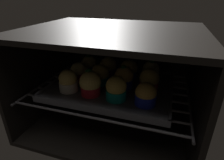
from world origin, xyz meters
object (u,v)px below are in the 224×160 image
object	(u,v)px
muffin_row0_col1	(90,84)
baking_tray	(112,86)
muffin_row1_col2	(124,78)
muffin_row0_col0	(68,81)
muffin_row1_col0	(79,72)
muffin_row1_col1	(100,75)
muffin_row1_col3	(149,80)
muffin_row0_col2	(116,89)
muffin_row2_col1	(108,67)
muffin_row2_col2	(129,70)
muffin_row2_col3	(151,71)
muffin_row2_col0	(89,65)
muffin_row0_col3	(146,95)

from	to	relation	value
muffin_row0_col1	baking_tray	bearing A→B (deg)	61.72
muffin_row1_col2	muffin_row0_col0	bearing A→B (deg)	-155.02
muffin_row1_col0	muffin_row1_col1	bearing A→B (deg)	-2.17
muffin_row1_col3	muffin_row0_col2	bearing A→B (deg)	-133.48
muffin_row1_col0	muffin_row1_col2	size ratio (longest dim) A/B	0.85
muffin_row2_col1	muffin_row0_col2	bearing A→B (deg)	-63.92
muffin_row2_col2	muffin_row2_col3	distance (cm)	8.52
muffin_row1_col2	muffin_row2_col2	xyz separation A→B (cm)	(-0.23, 8.96, -0.41)
muffin_row0_col0	muffin_row2_col2	distance (cm)	24.35
baking_tray	muffin_row1_col0	bearing A→B (deg)	178.56
baking_tray	muffin_row2_col2	size ratio (longest dim) A/B	5.85
baking_tray	muffin_row1_col2	bearing A→B (deg)	-3.40
muffin_row2_col3	muffin_row1_col3	bearing A→B (deg)	-86.49
muffin_row0_col0	muffin_row1_col1	xyz separation A→B (cm)	(8.42, 8.44, -0.17)
muffin_row1_col2	muffin_row2_col0	xyz separation A→B (cm)	(-17.40, 8.78, -0.32)
muffin_row0_col3	muffin_row1_col3	world-z (taller)	muffin_row1_col3
baking_tray	muffin_row0_col0	xyz separation A→B (cm)	(-13.04, -8.44, 3.98)
baking_tray	muffin_row2_col1	world-z (taller)	muffin_row2_col1
muffin_row0_col2	muffin_row2_col2	distance (cm)	17.81
muffin_row1_col0	muffin_row2_col2	size ratio (longest dim) A/B	0.97
muffin_row0_col2	muffin_row2_col1	size ratio (longest dim) A/B	1.02
muffin_row2_col0	muffin_row0_col2	bearing A→B (deg)	-45.71
muffin_row0_col2	muffin_row0_col3	size ratio (longest dim) A/B	1.11
muffin_row1_col2	muffin_row0_col2	bearing A→B (deg)	-91.32
muffin_row0_col1	muffin_row0_col3	world-z (taller)	muffin_row0_col1
muffin_row0_col1	muffin_row1_col2	size ratio (longest dim) A/B	1.04
muffin_row0_col0	muffin_row1_col2	bearing A→B (deg)	24.98
muffin_row1_col3	muffin_row2_col0	size ratio (longest dim) A/B	0.99
muffin_row0_col2	muffin_row2_col0	size ratio (longest dim) A/B	1.00
muffin_row0_col3	muffin_row2_col2	bearing A→B (deg)	117.49
muffin_row2_col3	muffin_row0_col0	bearing A→B (deg)	-146.13
muffin_row2_col2	muffin_row2_col3	size ratio (longest dim) A/B	0.87
baking_tray	muffin_row2_col3	bearing A→B (deg)	34.83
muffin_row1_col1	muffin_row2_col3	distance (cm)	19.55
muffin_row2_col0	muffin_row2_col1	bearing A→B (deg)	-0.57
muffin_row0_col2	muffin_row1_col2	bearing A→B (deg)	88.68
muffin_row1_col1	muffin_row2_col3	world-z (taller)	muffin_row2_col3
muffin_row1_col0	muffin_row2_col0	size ratio (longest dim) A/B	0.91
baking_tray	muffin_row1_col0	xyz separation A→B (cm)	(-13.51, 0.34, 3.66)
muffin_row1_col3	muffin_row2_col1	distance (cm)	19.34
muffin_row0_col2	baking_tray	bearing A→B (deg)	115.24
muffin_row2_col3	muffin_row2_col2	bearing A→B (deg)	-178.62
baking_tray	muffin_row1_col1	distance (cm)	5.99
muffin_row0_col3	muffin_row2_col0	bearing A→B (deg)	146.24
muffin_row1_col2	muffin_row2_col2	bearing A→B (deg)	91.47
muffin_row0_col2	muffin_row2_col3	distance (cm)	19.91
muffin_row0_col3	muffin_row1_col1	xyz separation A→B (cm)	(-18.19, 9.18, 0.14)
muffin_row2_col1	muffin_row1_col3	bearing A→B (deg)	-24.56
baking_tray	muffin_row2_col2	xyz separation A→B (cm)	(4.27, 8.69, 3.75)
muffin_row0_col0	muffin_row0_col2	bearing A→B (deg)	-2.24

